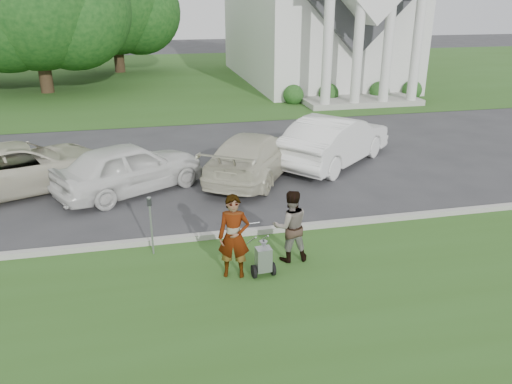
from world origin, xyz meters
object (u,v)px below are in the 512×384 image
object	(u,v)px
parking_meter_near	(151,219)
car_b	(130,168)
striping_cart	(263,260)
car_c	(254,155)
tree_left	(34,2)
person_left	(234,237)
car_a	(23,167)
car_d	(335,140)
person_right	(290,226)
tree_back	(114,6)

from	to	relation	value
parking_meter_near	car_b	xyz separation A→B (m)	(-0.51, 4.07, -0.12)
striping_cart	car_c	world-z (taller)	car_c
tree_left	person_left	distance (m)	24.68
car_a	car_b	size ratio (longest dim) A/B	1.18
car_b	car_d	bearing A→B (deg)	-108.82
striping_cart	car_a	size ratio (longest dim) A/B	0.18
car_c	car_b	bearing A→B (deg)	39.47
person_left	person_right	distance (m)	1.36
tree_left	parking_meter_near	bearing A→B (deg)	-75.69
parking_meter_near	striping_cart	bearing A→B (deg)	-33.42
tree_left	car_d	distance (m)	20.88
tree_left	car_c	bearing A→B (deg)	-62.85
car_a	striping_cart	bearing A→B (deg)	-160.07
person_left	car_b	distance (m)	5.78
parking_meter_near	car_c	bearing A→B (deg)	54.04
striping_cart	tree_back	bearing A→B (deg)	92.78
car_a	car_b	distance (m)	3.17
person_left	person_right	size ratio (longest dim) A/B	1.10
tree_back	car_c	size ratio (longest dim) A/B	1.96
tree_back	car_a	size ratio (longest dim) A/B	1.85
person_left	car_c	xyz separation A→B (m)	(1.70, 5.87, -0.17)
tree_back	person_left	size ratio (longest dim) A/B	5.44
person_left	car_b	world-z (taller)	person_left
tree_left	striping_cart	world-z (taller)	tree_left
car_a	car_d	size ratio (longest dim) A/B	1.02
person_right	tree_back	bearing A→B (deg)	-80.54
tree_back	car_b	size ratio (longest dim) A/B	2.19
car_d	car_b	bearing A→B (deg)	59.54
parking_meter_near	car_c	size ratio (longest dim) A/B	0.28
car_b	tree_back	bearing A→B (deg)	-26.74
tree_left	striping_cart	distance (m)	25.08
car_a	car_d	xyz separation A→B (m)	(9.88, 0.43, 0.11)
car_d	striping_cart	bearing A→B (deg)	107.84
person_left	striping_cart	bearing A→B (deg)	1.67
parking_meter_near	car_d	distance (m)	8.24
person_right	car_d	xyz separation A→B (m)	(3.40, 6.21, 0.03)
tree_back	car_b	xyz separation A→B (m)	(1.08, -25.85, -3.98)
car_c	car_d	world-z (taller)	car_d
person_right	striping_cart	bearing A→B (deg)	37.89
car_b	striping_cart	bearing A→B (deg)	176.97
striping_cart	car_c	size ratio (longest dim) A/B	0.20
tree_back	car_a	bearing A→B (deg)	-94.53
car_b	car_d	distance (m)	6.93
person_right	car_c	world-z (taller)	person_right
car_b	car_c	bearing A→B (deg)	-111.73
car_a	car_c	size ratio (longest dim) A/B	1.06
striping_cart	person_left	world-z (taller)	person_left
tree_left	car_a	distance (m)	17.71
tree_left	person_left	world-z (taller)	tree_left
car_d	parking_meter_near	bearing A→B (deg)	89.29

